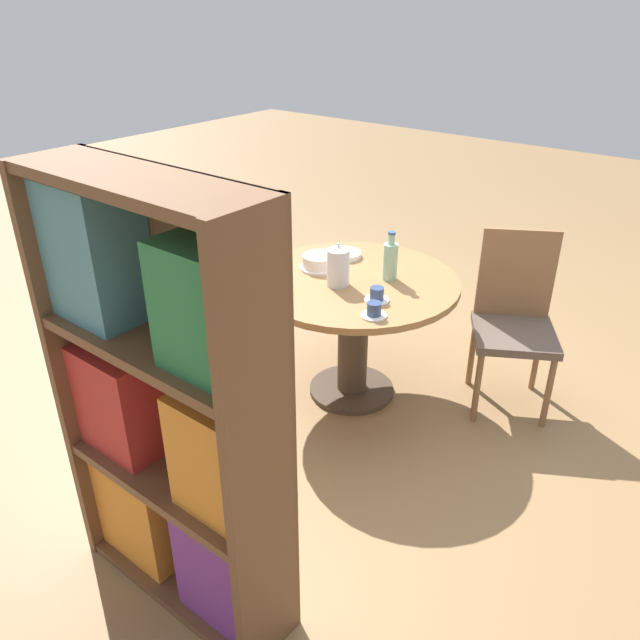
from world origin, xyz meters
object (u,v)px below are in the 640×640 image
at_px(water_bottle, 390,260).
at_px(cup_b, 377,295).
at_px(cake_main, 319,262).
at_px(cup_a, 374,311).
at_px(chair_a, 514,318).
at_px(bookshelf, 172,424).
at_px(chair_b, 201,303).
at_px(coffee_pot, 338,266).

bearing_deg(water_bottle, cup_b, 109.70).
xyz_separation_m(cake_main, cup_a, (-0.55, 0.29, -0.01)).
xyz_separation_m(chair_a, water_bottle, (0.56, 0.38, 0.31)).
bearing_deg(cup_a, bookshelf, 87.90).
xyz_separation_m(bookshelf, cake_main, (0.51, -1.44, -0.01)).
xyz_separation_m(chair_b, bookshelf, (-1.02, 1.02, 0.25)).
xyz_separation_m(chair_b, coffee_pot, (-0.72, -0.31, 0.31)).
bearing_deg(coffee_pot, water_bottle, -126.73).
bearing_deg(cup_a, chair_a, -116.22).
bearing_deg(chair_b, cake_main, -165.67).
relative_size(cake_main, cup_a, 1.71).
distance_m(chair_a, cup_a, 0.90).
xyz_separation_m(water_bottle, cup_a, (-0.17, 0.40, -0.08)).
bearing_deg(bookshelf, chair_b, 134.92).
xyz_separation_m(chair_b, cake_main, (-0.51, -0.42, 0.24)).
bearing_deg(chair_b, cup_a, 161.97).
distance_m(chair_a, water_bottle, 0.74).
height_order(chair_b, cup_b, chair_b).
bearing_deg(water_bottle, cake_main, 17.21).
xyz_separation_m(chair_a, cup_a, (0.39, 0.78, 0.24)).
bearing_deg(chair_a, coffee_pot, -170.65).
xyz_separation_m(chair_a, cup_b, (0.47, 0.64, 0.24)).
height_order(chair_a, cake_main, chair_a).
xyz_separation_m(coffee_pot, cake_main, (0.21, -0.11, -0.07)).
distance_m(coffee_pot, cup_a, 0.39).
xyz_separation_m(bookshelf, cup_b, (0.04, -1.30, -0.02)).
distance_m(bookshelf, coffee_pot, 1.37).
bearing_deg(cup_b, water_bottle, -70.30).
bearing_deg(water_bottle, chair_a, -145.93).
relative_size(coffee_pot, cake_main, 1.09).
distance_m(chair_b, coffee_pot, 0.84).
height_order(bookshelf, cake_main, bookshelf).
bearing_deg(cake_main, chair_b, 39.48).
xyz_separation_m(bookshelf, water_bottle, (0.13, -1.56, 0.06)).
distance_m(bookshelf, cup_b, 1.30).
xyz_separation_m(coffee_pot, cup_a, (-0.34, 0.18, -0.08)).
height_order(chair_b, bookshelf, bookshelf).
bearing_deg(coffee_pot, bookshelf, 102.70).
relative_size(water_bottle, cup_b, 2.10).
relative_size(chair_b, water_bottle, 3.67).
bearing_deg(chair_a, water_bottle, -176.27).
relative_size(chair_a, water_bottle, 3.67).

